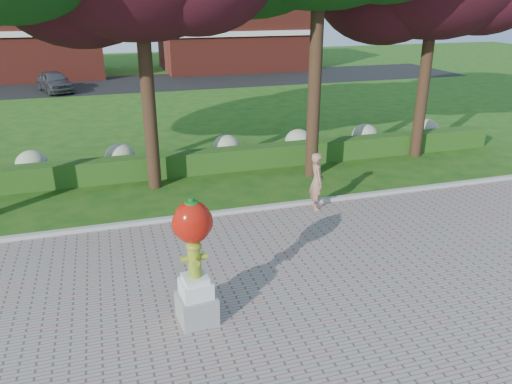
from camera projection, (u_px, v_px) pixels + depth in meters
ground at (266, 262)px, 12.15m from camera, size 100.00×100.00×0.00m
walkway at (339, 371)px, 8.58m from camera, size 40.00×14.00×0.04m
curb at (235, 212)px, 14.79m from camera, size 40.00×0.18×0.15m
lawn_hedge at (207, 161)px, 18.22m from camera, size 24.00×0.70×0.80m
hydrangea_row at (216, 149)px, 19.21m from camera, size 20.10×1.10×0.99m
street at (149, 83)px, 37.03m from camera, size 50.00×8.00×0.02m
building_left at (5, 31)px, 38.35m from camera, size 14.00×8.00×7.00m
building_right at (232, 31)px, 43.39m from camera, size 12.00×8.00×6.40m
hydrant_sculpture at (194, 258)px, 9.40m from camera, size 0.78×0.78×2.63m
woman at (317, 181)px, 14.79m from camera, size 0.51×0.69×1.75m
parked_car at (54, 81)px, 33.25m from camera, size 2.83×4.33×1.37m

